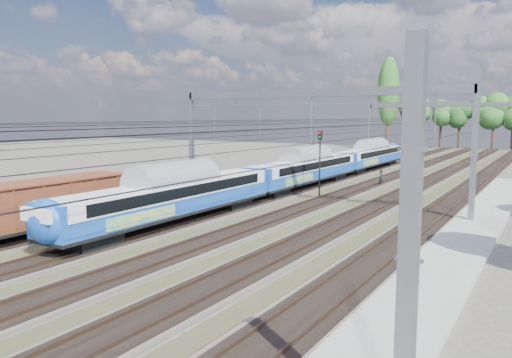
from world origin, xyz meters
The scene contains 9 objects.
track_bed centered at (0.00, 45.00, 0.10)m, with size 21.00×130.00×0.34m.
platform centered at (12.00, 20.00, 0.15)m, with size 3.00×70.00×0.30m, color gray.
catenary centered at (0.33, 52.69, 6.40)m, with size 25.65×130.00×9.00m.
tree_belt centered at (5.31, 95.04, 8.20)m, with size 40.25×99.21×12.00m.
poplar centered at (-14.50, 98.00, 11.89)m, with size 4.40×4.40×19.04m.
emu_train centered at (-4.50, 38.35, 2.36)m, with size 2.74×58.00×4.00m.
freight_boxcar centered at (-9.00, 12.51, 1.95)m, with size 2.57×12.39×3.19m.
worker centered at (1.18, 44.12, 0.87)m, with size 0.63×0.41×1.73m, color black.
signal_near centered at (-0.93, 33.81, 3.64)m, with size 0.38×0.35×5.75m.
Camera 1 is at (16.13, -4.45, 6.98)m, focal length 35.00 mm.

